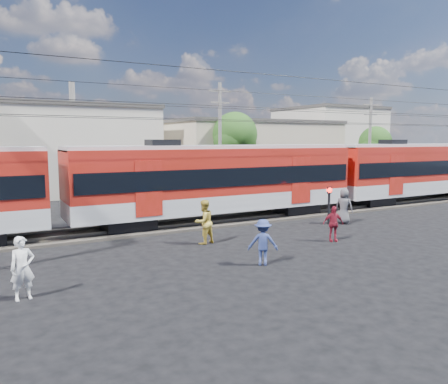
# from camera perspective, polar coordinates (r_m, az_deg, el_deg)

# --- Properties ---
(ground) EXTENTS (120.00, 120.00, 0.00)m
(ground) POSITION_cam_1_polar(r_m,az_deg,el_deg) (16.29, 6.06, -9.10)
(ground) COLOR black
(ground) RESTS_ON ground
(track_bed) EXTENTS (70.00, 3.40, 0.12)m
(track_bed) POSITION_cam_1_polar(r_m,az_deg,el_deg) (23.10, -5.39, -4.18)
(track_bed) COLOR #2D2823
(track_bed) RESTS_ON ground
(rail_near) EXTENTS (70.00, 0.12, 0.12)m
(rail_near) POSITION_cam_1_polar(r_m,az_deg,el_deg) (22.41, -4.63, -4.21)
(rail_near) COLOR #59544C
(rail_near) RESTS_ON track_bed
(rail_far) EXTENTS (70.00, 0.12, 0.12)m
(rail_far) POSITION_cam_1_polar(r_m,az_deg,el_deg) (23.76, -6.12, -3.59)
(rail_far) COLOR #59544C
(rail_far) RESTS_ON track_bed
(commuter_train) EXTENTS (50.30, 3.08, 4.17)m
(commuter_train) POSITION_cam_1_polar(r_m,az_deg,el_deg) (23.80, -0.26, 1.87)
(commuter_train) COLOR black
(commuter_train) RESTS_ON ground
(building_midwest) EXTENTS (12.24, 12.24, 7.30)m
(building_midwest) POSITION_cam_1_polar(r_m,az_deg,el_deg) (40.44, -18.97, 5.32)
(building_midwest) COLOR #B9B1A2
(building_midwest) RESTS_ON ground
(building_mideast) EXTENTS (16.32, 10.20, 6.30)m
(building_mideast) POSITION_cam_1_polar(r_m,az_deg,el_deg) (43.43, 3.14, 5.10)
(building_mideast) COLOR tan
(building_mideast) RESTS_ON ground
(building_east) EXTENTS (10.20, 10.20, 8.30)m
(building_east) POSITION_cam_1_polar(r_m,az_deg,el_deg) (55.10, 13.41, 6.33)
(building_east) COLOR #B9B1A2
(building_east) RESTS_ON ground
(utility_pole_mid) EXTENTS (1.80, 0.24, 8.50)m
(utility_pole_mid) POSITION_cam_1_polar(r_m,az_deg,el_deg) (31.61, -0.53, 6.96)
(utility_pole_mid) COLOR slate
(utility_pole_mid) RESTS_ON ground
(utility_pole_east) EXTENTS (1.80, 0.24, 8.00)m
(utility_pole_east) POSITION_cam_1_polar(r_m,az_deg,el_deg) (39.50, 18.49, 6.21)
(utility_pole_east) COLOR slate
(utility_pole_east) RESTS_ON ground
(tree_near) EXTENTS (3.82, 3.64, 6.72)m
(tree_near) POSITION_cam_1_polar(r_m,az_deg,el_deg) (35.87, 1.62, 7.15)
(tree_near) COLOR #382619
(tree_near) RESTS_ON ground
(tree_far) EXTENTS (3.36, 3.12, 5.76)m
(tree_far) POSITION_cam_1_polar(r_m,az_deg,el_deg) (44.68, 19.21, 5.85)
(tree_far) COLOR #382619
(tree_far) RESTS_ON ground
(pedestrian_a) EXTENTS (0.73, 0.55, 1.80)m
(pedestrian_a) POSITION_cam_1_polar(r_m,az_deg,el_deg) (13.58, -24.84, -9.01)
(pedestrian_a) COLOR silver
(pedestrian_a) RESTS_ON ground
(pedestrian_b) EXTENTS (1.09, 0.95, 1.91)m
(pedestrian_b) POSITION_cam_1_polar(r_m,az_deg,el_deg) (18.80, -2.64, -3.92)
(pedestrian_b) COLOR gold
(pedestrian_b) RESTS_ON ground
(pedestrian_c) EXTENTS (1.23, 1.08, 1.66)m
(pedestrian_c) POSITION_cam_1_polar(r_m,az_deg,el_deg) (15.72, 5.10, -6.55)
(pedestrian_c) COLOR navy
(pedestrian_c) RESTS_ON ground
(pedestrian_d) EXTENTS (1.00, 0.72, 1.57)m
(pedestrian_d) POSITION_cam_1_polar(r_m,az_deg,el_deg) (19.85, 14.07, -4.04)
(pedestrian_d) COLOR maroon
(pedestrian_d) RESTS_ON ground
(pedestrian_e) EXTENTS (0.97, 1.10, 1.89)m
(pedestrian_e) POSITION_cam_1_polar(r_m,az_deg,el_deg) (24.11, 15.41, -1.81)
(pedestrian_e) COLOR #46464A
(pedestrian_e) RESTS_ON ground
(car_silver) EXTENTS (4.28, 2.26, 1.39)m
(car_silver) POSITION_cam_1_polar(r_m,az_deg,el_deg) (38.91, 20.18, 0.86)
(car_silver) COLOR #B1B4B8
(car_silver) RESTS_ON ground
(car_white) EXTENTS (4.52, 1.81, 1.46)m
(car_white) POSITION_cam_1_polar(r_m,az_deg,el_deg) (45.77, 26.11, 1.46)
(car_white) COLOR white
(car_white) RESTS_ON ground
(crossing_signal) EXTENTS (0.29, 0.29, 2.01)m
(crossing_signal) POSITION_cam_1_polar(r_m,az_deg,el_deg) (23.66, 13.56, -0.81)
(crossing_signal) COLOR black
(crossing_signal) RESTS_ON ground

